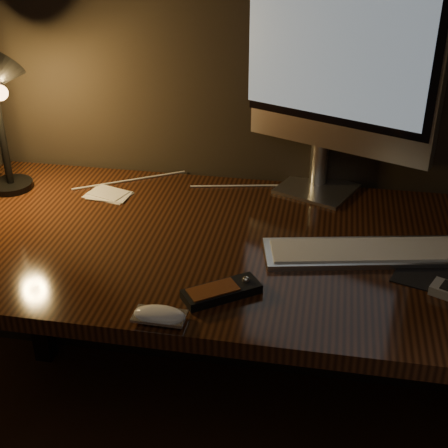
% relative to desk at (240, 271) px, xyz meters
% --- Properties ---
extents(desk, '(1.60, 0.75, 0.75)m').
position_rel_desk_xyz_m(desk, '(0.00, 0.00, 0.00)').
color(desk, '#3C1D0D').
rests_on(desk, ground).
extents(monitor, '(0.58, 0.28, 0.64)m').
position_rel_desk_xyz_m(monitor, '(0.18, 0.26, 0.51)').
color(monitor, silver).
rests_on(monitor, desk).
extents(keyboard, '(0.49, 0.22, 0.02)m').
position_rel_desk_xyz_m(keyboard, '(0.31, -0.08, 0.14)').
color(keyboard, silver).
rests_on(keyboard, desk).
extents(mouse, '(0.11, 0.06, 0.02)m').
position_rel_desk_xyz_m(mouse, '(-0.10, -0.41, 0.14)').
color(mouse, white).
rests_on(mouse, desk).
extents(media_remote, '(0.17, 0.15, 0.03)m').
position_rel_desk_xyz_m(media_remote, '(0.01, -0.30, 0.14)').
color(media_remote, black).
rests_on(media_remote, desk).
extents(papers, '(0.14, 0.11, 0.01)m').
position_rel_desk_xyz_m(papers, '(-0.40, 0.12, 0.13)').
color(papers, white).
rests_on(papers, desk).
extents(cable, '(0.62, 0.23, 0.01)m').
position_rel_desk_xyz_m(cable, '(-0.20, 0.23, 0.13)').
color(cable, white).
rests_on(cable, desk).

